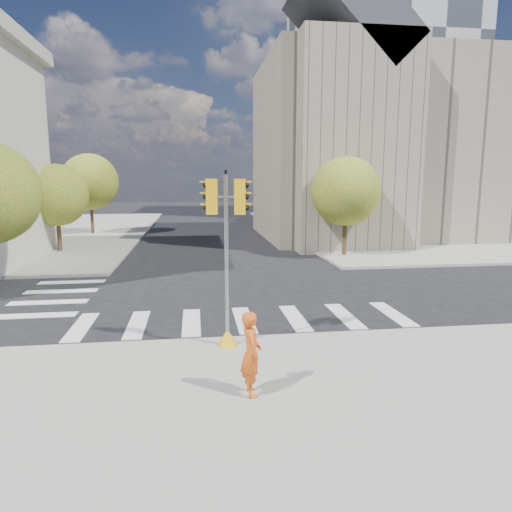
{
  "coord_description": "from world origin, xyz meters",
  "views": [
    {
      "loc": [
        -1.73,
        -17.06,
        4.82
      ],
      "look_at": [
        0.43,
        -1.19,
        2.1
      ],
      "focal_mm": 32.0,
      "sensor_mm": 36.0,
      "label": 1
    }
  ],
  "objects": [
    {
      "name": "office_tower",
      "position": [
        22.0,
        42.0,
        15.0
      ],
      "size": [
        20.0,
        18.0,
        30.0
      ],
      "primitive_type": "cube",
      "color": "#9EA0A3",
      "rests_on": "ground"
    },
    {
      "name": "lamp_far",
      "position": [
        8.0,
        28.0,
        4.58
      ],
      "size": [
        0.35,
        0.18,
        8.11
      ],
      "color": "black",
      "rests_on": "sidewalk_far_right"
    },
    {
      "name": "sidewalk_far_right",
      "position": [
        20.0,
        26.0,
        0.07
      ],
      "size": [
        28.0,
        40.0,
        0.15
      ],
      "primitive_type": "cube",
      "color": "gray",
      "rests_on": "ground"
    },
    {
      "name": "civic_building",
      "position": [
        15.59,
        19.12,
        7.26
      ],
      "size": [
        26.0,
        16.0,
        19.39
      ],
      "color": "gray",
      "rests_on": "ground"
    },
    {
      "name": "lamp_near",
      "position": [
        8.0,
        14.0,
        4.58
      ],
      "size": [
        0.35,
        0.18,
        8.11
      ],
      "color": "black",
      "rests_on": "sidewalk_far_right"
    },
    {
      "name": "tree_lw_far",
      "position": [
        -10.5,
        24.0,
        4.54
      ],
      "size": [
        4.8,
        4.8,
        6.95
      ],
      "color": "#382616",
      "rests_on": "ground"
    },
    {
      "name": "tree_re_near",
      "position": [
        7.5,
        10.0,
        4.05
      ],
      "size": [
        4.2,
        4.2,
        6.16
      ],
      "color": "#382616",
      "rests_on": "ground"
    },
    {
      "name": "tree_lw_mid",
      "position": [
        -10.5,
        14.0,
        3.76
      ],
      "size": [
        4.0,
        4.0,
        5.77
      ],
      "color": "#382616",
      "rests_on": "ground"
    },
    {
      "name": "tree_re_far",
      "position": [
        7.5,
        34.0,
        3.87
      ],
      "size": [
        4.0,
        4.0,
        5.88
      ],
      "color": "#382616",
      "rests_on": "ground"
    },
    {
      "name": "tree_re_mid",
      "position": [
        7.5,
        22.0,
        4.35
      ],
      "size": [
        4.6,
        4.6,
        6.66
      ],
      "color": "#382616",
      "rests_on": "ground"
    },
    {
      "name": "photographer",
      "position": [
        -0.57,
        -7.76,
        1.09
      ],
      "size": [
        0.5,
        0.72,
        1.88
      ],
      "primitive_type": "imported",
      "rotation": [
        0.0,
        0.0,
        1.65
      ],
      "color": "#D35213",
      "rests_on": "sidewalk_near"
    },
    {
      "name": "traffic_signal",
      "position": [
        -0.87,
        -4.73,
        2.24
      ],
      "size": [
        1.08,
        0.56,
        4.9
      ],
      "rotation": [
        0.0,
        0.0,
        -0.17
      ],
      "color": "#DD9D0B",
      "rests_on": "sidewalk_near"
    },
    {
      "name": "sidewalk_near",
      "position": [
        0.0,
        -11.0,
        0.07
      ],
      "size": [
        30.0,
        14.0,
        0.15
      ],
      "primitive_type": "cube",
      "color": "gray",
      "rests_on": "ground"
    },
    {
      "name": "ground",
      "position": [
        0.0,
        0.0,
        0.0
      ],
      "size": [
        160.0,
        160.0,
        0.0
      ],
      "primitive_type": "plane",
      "color": "black",
      "rests_on": "ground"
    }
  ]
}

